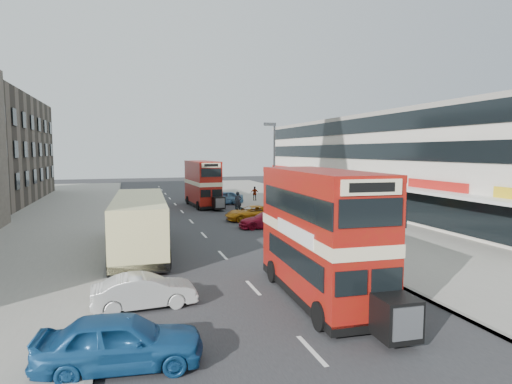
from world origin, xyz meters
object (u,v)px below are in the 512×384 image
object	(u,v)px
car_right_a	(267,220)
car_right_c	(223,198)
car_left_front	(145,291)
cyclist	(238,207)
coach	(140,222)
pedestrian_far	(255,193)
pedestrian_near	(306,217)
car_left_near	(121,341)
street_lamp	(273,164)
bus_second	(203,183)
car_right_b	(252,213)
bus_main	(320,234)

from	to	relation	value
car_right_a	car_right_c	xyz separation A→B (m)	(-0.05, 14.91, 0.11)
car_left_front	cyclist	size ratio (longest dim) A/B	1.73
coach	pedestrian_far	bearing A→B (deg)	60.29
pedestrian_near	car_left_near	bearing A→B (deg)	43.63
street_lamp	car_left_near	bearing A→B (deg)	-118.99
car_right_c	pedestrian_near	distance (m)	17.25
car_right_a	car_right_c	size ratio (longest dim) A/B	1.00
bus_second	car_right_b	size ratio (longest dim) A/B	1.88
pedestrian_far	cyclist	distance (m)	10.99
coach	car_right_a	size ratio (longest dim) A/B	2.61
car_right_a	pedestrian_near	world-z (taller)	pedestrian_near
car_right_b	car_right_c	xyz separation A→B (m)	(0.09, 11.28, 0.11)
street_lamp	car_right_c	xyz separation A→B (m)	(-1.48, 12.32, -4.05)
bus_second	cyclist	world-z (taller)	bus_second
coach	car_right_b	distance (m)	12.84
coach	bus_second	bearing A→B (deg)	72.13
pedestrian_far	car_right_b	bearing A→B (deg)	-102.98
car_right_c	car_right_b	bearing A→B (deg)	1.12
bus_main	coach	distance (m)	12.24
pedestrian_near	cyclist	distance (m)	9.05
car_right_b	cyclist	distance (m)	2.82
coach	car_left_front	xyz separation A→B (m)	(-0.14, -9.29, -1.12)
bus_second	coach	size ratio (longest dim) A/B	0.75
car_left_front	pedestrian_far	size ratio (longest dim) A/B	2.35
bus_second	car_right_b	xyz separation A→B (m)	(2.34, -10.27, -1.81)
car_right_b	car_right_c	size ratio (longest dim) A/B	1.04
car_left_front	car_left_near	bearing A→B (deg)	166.37
car_right_a	pedestrian_far	distance (m)	16.87
bus_main	car_right_a	bearing A→B (deg)	-98.25
bus_second	car_right_a	xyz separation A→B (m)	(2.49, -13.90, -1.81)
bus_second	pedestrian_near	size ratio (longest dim) A/B	4.56
car_right_b	bus_main	bearing A→B (deg)	-10.25
car_right_c	cyclist	world-z (taller)	cyclist
pedestrian_near	street_lamp	bearing A→B (deg)	-89.09
pedestrian_far	cyclist	xyz separation A→B (m)	(-4.58, -9.99, -0.16)
bus_second	car_right_b	distance (m)	10.69
car_left_near	pedestrian_far	distance (m)	38.02
bus_main	cyclist	xyz separation A→B (m)	(2.34, 21.83, -1.79)
bus_main	coach	xyz separation A→B (m)	(-6.54, 10.31, -0.85)
pedestrian_near	pedestrian_far	xyz separation A→B (m)	(1.71, 18.57, -0.12)
coach	car_right_a	distance (m)	10.83
bus_second	car_left_front	size ratio (longest dim) A/B	2.22
car_right_c	street_lamp	bearing A→B (deg)	8.44
coach	car_left_near	size ratio (longest dim) A/B	2.57
street_lamp	car_left_near	distance (m)	24.79
car_left_near	car_right_c	bearing A→B (deg)	-11.00
car_right_b	car_right_c	world-z (taller)	car_right_c
car_right_c	cyclist	bearing A→B (deg)	-2.10
coach	car_left_front	distance (m)	9.36
car_right_c	pedestrian_far	size ratio (longest dim) A/B	2.67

